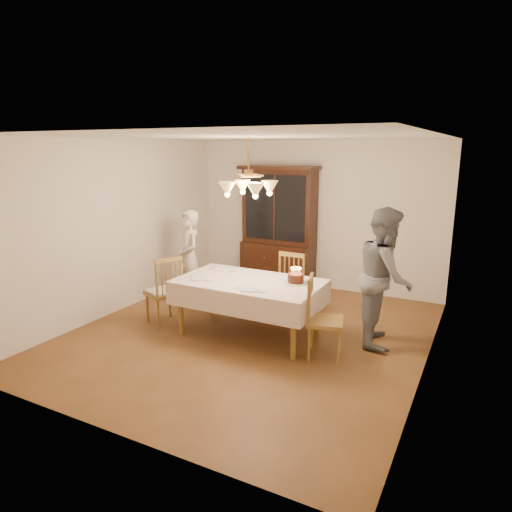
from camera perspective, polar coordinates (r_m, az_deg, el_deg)
The scene contains 14 objects.
ground at distance 6.29m, azimuth -0.85°, elevation -9.73°, with size 5.00×5.00×0.00m, color brown.
room_shell at distance 5.85m, azimuth -0.90°, elevation 4.66°, with size 5.00×5.00×5.00m.
dining_table at distance 6.05m, azimuth -0.87°, elevation -3.77°, with size 1.90×1.10×0.76m.
china_hutch at distance 8.20m, azimuth 2.84°, elevation 3.35°, with size 1.38×0.54×2.16m.
chair_far_side at distance 6.87m, azimuth 5.02°, elevation -3.82°, with size 0.45×0.43×1.00m.
chair_left_end at distance 6.65m, azimuth -11.46°, elevation -4.53°, with size 0.56×0.57×1.00m.
chair_right_end at distance 5.56m, azimuth 8.52°, elevation -8.14°, with size 0.52×0.53×1.00m.
elderly_woman at distance 7.35m, azimuth -8.25°, elevation -0.20°, with size 0.55×0.36×1.52m, color #F0E2CB.
adult_in_grey at distance 5.99m, azimuth 15.79°, elevation -2.49°, with size 0.86×0.67×1.76m, color slate.
birthday_cake at distance 5.92m, azimuth 4.99°, elevation -2.86°, with size 0.30×0.30×0.21m.
place_setting_near_left at distance 6.14m, azimuth -7.10°, elevation -2.81°, with size 0.38×0.23×0.02m.
place_setting_near_right at distance 5.64m, azimuth -0.73°, elevation -4.18°, with size 0.40×0.25×0.02m.
place_setting_far_left at distance 6.59m, azimuth -4.12°, elevation -1.63°, with size 0.40×0.25×0.02m.
chandelier at distance 5.81m, azimuth -0.92°, elevation 8.52°, with size 0.62×0.62×0.73m.
Camera 1 is at (2.75, -5.09, 2.47)m, focal length 32.00 mm.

